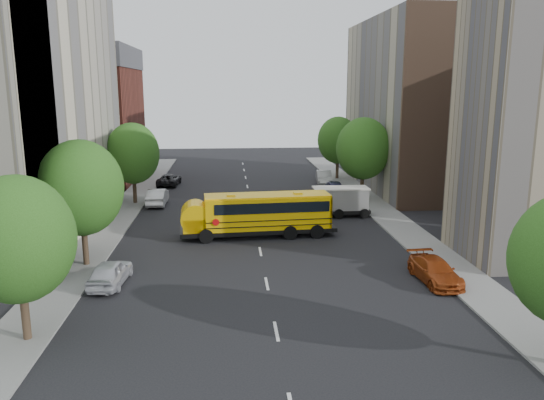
{
  "coord_description": "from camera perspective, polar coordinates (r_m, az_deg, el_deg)",
  "views": [
    {
      "loc": [
        -2.04,
        -36.34,
        10.97
      ],
      "look_at": [
        1.12,
        2.0,
        2.71
      ],
      "focal_mm": 35.0,
      "sensor_mm": 36.0,
      "label": 1
    }
  ],
  "objects": [
    {
      "name": "parked_car_0",
      "position": [
        31.42,
        -17.01,
        -7.46
      ],
      "size": [
        2.07,
        4.4,
        1.45
      ],
      "primitive_type": "imported",
      "rotation": [
        0.0,
        0.0,
        3.06
      ],
      "color": "silver",
      "rests_on": "ground"
    },
    {
      "name": "lane_markings",
      "position": [
        47.66,
        -2.14,
        -1.19
      ],
      "size": [
        0.15,
        64.0,
        0.01
      ],
      "primitive_type": "cube",
      "color": "silver",
      "rests_on": "ground"
    },
    {
      "name": "building_left_cream",
      "position": [
        45.26,
        -25.76,
        9.71
      ],
      "size": [
        10.0,
        26.0,
        20.0
      ],
      "primitive_type": "cube",
      "color": "beige",
      "rests_on": "ground"
    },
    {
      "name": "parked_car_2",
      "position": [
        61.11,
        -11.01,
        2.17
      ],
      "size": [
        2.6,
        4.91,
        1.31
      ],
      "primitive_type": "imported",
      "rotation": [
        0.0,
        0.0,
        3.05
      ],
      "color": "black",
      "rests_on": "ground"
    },
    {
      "name": "parked_car_4",
      "position": [
        54.6,
        6.82,
        1.22
      ],
      "size": [
        1.9,
        4.38,
        1.47
      ],
      "primitive_type": "imported",
      "rotation": [
        0.0,
        0.0,
        -0.04
      ],
      "color": "#303054",
      "rests_on": "ground"
    },
    {
      "name": "safari_truck",
      "position": [
        45.84,
        6.83,
        -0.1
      ],
      "size": [
        5.93,
        2.25,
        2.52
      ],
      "rotation": [
        0.0,
        0.0,
        -0.01
      ],
      "color": "black",
      "rests_on": "ground"
    },
    {
      "name": "sidewalk_right",
      "position": [
        44.85,
        13.02,
        -2.28
      ],
      "size": [
        3.0,
        80.0,
        0.12
      ],
      "primitive_type": "cube",
      "color": "slate",
      "rests_on": "ground"
    },
    {
      "name": "street_tree_1",
      "position": [
        34.09,
        -19.88,
        1.22
      ],
      "size": [
        5.12,
        5.12,
        7.9
      ],
      "color": "#38281C",
      "rests_on": "ground"
    },
    {
      "name": "parked_car_3",
      "position": [
        31.89,
        17.12,
        -7.29
      ],
      "size": [
        2.17,
        4.73,
        1.34
      ],
      "primitive_type": "imported",
      "rotation": [
        0.0,
        0.0,
        0.06
      ],
      "color": "#963A13",
      "rests_on": "ground"
    },
    {
      "name": "sidewalk_left",
      "position": [
        43.79,
        -17.06,
        -2.86
      ],
      "size": [
        3.0,
        80.0,
        0.12
      ],
      "primitive_type": "cube",
      "color": "slate",
      "rests_on": "ground"
    },
    {
      "name": "street_tree_4",
      "position": [
        52.33,
        9.79,
        5.47
      ],
      "size": [
        5.25,
        5.25,
        8.1
      ],
      "color": "#38281C",
      "rests_on": "ground"
    },
    {
      "name": "school_bus",
      "position": [
        39.29,
        -1.66,
        -1.37
      ],
      "size": [
        11.69,
        3.55,
        3.25
      ],
      "rotation": [
        0.0,
        0.0,
        0.07
      ],
      "color": "black",
      "rests_on": "ground"
    },
    {
      "name": "street_tree_0",
      "position": [
        24.89,
        -25.7,
        -3.85
      ],
      "size": [
        4.8,
        4.8,
        7.41
      ],
      "color": "#38281C",
      "rests_on": "ground"
    },
    {
      "name": "building_right_far",
      "position": [
        59.83,
        15.08,
        9.82
      ],
      "size": [
        10.0,
        22.0,
        18.0
      ],
      "primitive_type": "cube",
      "color": "tan",
      "rests_on": "ground"
    },
    {
      "name": "street_tree_5",
      "position": [
        63.99,
        7.11,
        6.4
      ],
      "size": [
        4.86,
        4.86,
        7.51
      ],
      "color": "#38281C",
      "rests_on": "ground"
    },
    {
      "name": "building_right_sidewall",
      "position": [
        49.61,
        19.37,
        9.17
      ],
      "size": [
        10.1,
        0.3,
        18.0
      ],
      "primitive_type": "cube",
      "color": "brown",
      "rests_on": "ground"
    },
    {
      "name": "ground",
      "position": [
        38.01,
        -1.45,
        -4.66
      ],
      "size": [
        120.0,
        120.0,
        0.0
      ],
      "primitive_type": "plane",
      "color": "black",
      "rests_on": "ground"
    },
    {
      "name": "street_tree_2",
      "position": [
        51.5,
        -14.76,
        4.87
      ],
      "size": [
        4.99,
        4.99,
        7.71
      ],
      "color": "#38281C",
      "rests_on": "ground"
    },
    {
      "name": "building_left_redbrick",
      "position": [
        66.44,
        -18.78,
        7.62
      ],
      "size": [
        10.0,
        15.0,
        13.0
      ],
      "primitive_type": "cube",
      "color": "maroon",
      "rests_on": "ground"
    },
    {
      "name": "parked_car_1",
      "position": [
        51.13,
        -12.22,
        0.34
      ],
      "size": [
        1.66,
        4.74,
        1.56
      ],
      "primitive_type": "imported",
      "rotation": [
        0.0,
        0.0,
        3.14
      ],
      "color": "silver",
      "rests_on": "ground"
    },
    {
      "name": "parked_car_5",
      "position": [
        60.85,
        5.62,
        2.41
      ],
      "size": [
        2.1,
        4.82,
        1.54
      ],
      "primitive_type": "imported",
      "rotation": [
        0.0,
        0.0,
        -0.1
      ],
      "color": "gray",
      "rests_on": "ground"
    }
  ]
}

